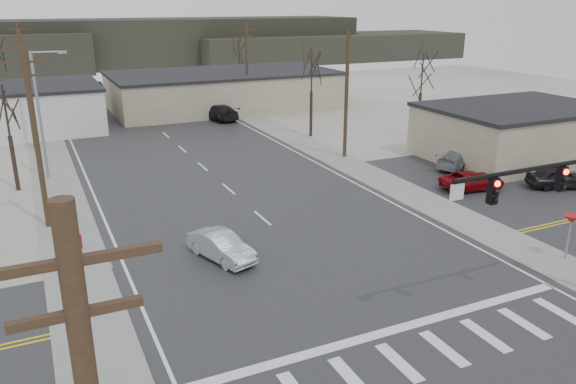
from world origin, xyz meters
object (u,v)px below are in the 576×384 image
object	(u,v)px
car_far_b	(97,86)
car_parked_dark_a	(559,178)
fire_hydrant	(80,241)
sedan_crossing	(221,246)
car_parked_red	(472,180)
car_far_a	(218,112)
car_parked_silver	(460,159)

from	to	relation	value
car_far_b	car_parked_dark_a	size ratio (longest dim) A/B	0.93
fire_hydrant	sedan_crossing	bearing A→B (deg)	-34.29
car_far_b	car_parked_red	size ratio (longest dim) A/B	0.90
car_parked_red	car_parked_dark_a	world-z (taller)	car_parked_dark_a
car_far_a	car_parked_red	size ratio (longest dim) A/B	1.28
car_far_b	car_parked_dark_a	distance (m)	63.75
fire_hydrant	car_parked_dark_a	bearing A→B (deg)	-6.15
sedan_crossing	car_parked_red	xyz separation A→B (m)	(18.98, 3.22, -0.07)
fire_hydrant	car_far_a	xyz separation A→B (m)	(17.13, 28.97, 0.41)
sedan_crossing	car_far_a	distance (m)	34.97
sedan_crossing	car_parked_dark_a	size ratio (longest dim) A/B	0.95
car_parked_dark_a	car_parked_silver	distance (m)	7.23
sedan_crossing	car_parked_dark_a	distance (m)	24.60
car_parked_dark_a	fire_hydrant	bearing A→B (deg)	106.66
fire_hydrant	car_far_a	bearing A→B (deg)	59.40
car_parked_red	car_parked_dark_a	bearing A→B (deg)	-104.22
car_parked_dark_a	sedan_crossing	bearing A→B (deg)	114.99
car_parked_silver	car_parked_dark_a	bearing A→B (deg)	-179.35
sedan_crossing	car_parked_dark_a	bearing A→B (deg)	-16.65
car_far_b	car_parked_red	distance (m)	59.77
car_far_a	car_parked_dark_a	xyz separation A→B (m)	(13.69, -32.30, -0.10)
car_far_a	car_far_b	bearing A→B (deg)	-84.10
car_parked_red	car_parked_silver	bearing A→B (deg)	-24.63
sedan_crossing	car_parked_red	world-z (taller)	sedan_crossing
car_parked_red	sedan_crossing	bearing A→B (deg)	107.62
fire_hydrant	sedan_crossing	distance (m)	7.56
car_far_b	car_parked_red	xyz separation A→B (m)	(17.23, -57.23, -0.08)
fire_hydrant	car_parked_silver	distance (m)	28.22
sedan_crossing	car_parked_silver	size ratio (longest dim) A/B	0.82
car_parked_red	car_parked_silver	size ratio (longest dim) A/B	0.89
car_far_b	car_parked_silver	bearing A→B (deg)	-59.96
fire_hydrant	car_parked_silver	world-z (taller)	car_parked_silver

